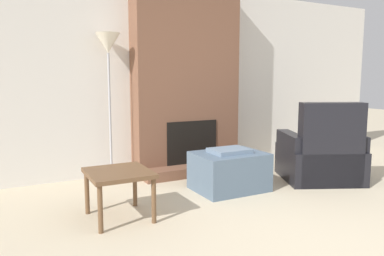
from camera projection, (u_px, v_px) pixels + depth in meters
ground_plane at (350, 248)px, 2.93m from camera, size 24.00×24.00×0.00m
wall_back at (180, 79)px, 5.43m from camera, size 7.67×0.06×2.60m
fireplace at (187, 84)px, 5.25m from camera, size 1.55×0.63×2.60m
ottoman at (229, 171)px, 4.43m from camera, size 0.81×0.63×0.50m
armchair at (322, 158)px, 4.80m from camera, size 1.21×1.19×1.03m
side_table at (119, 177)px, 3.50m from camera, size 0.57×0.60×0.46m
floor_lamp_left at (108, 54)px, 4.67m from camera, size 0.31×0.31×1.88m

